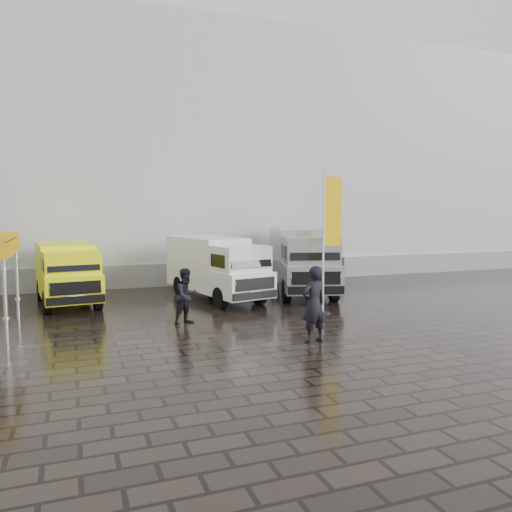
# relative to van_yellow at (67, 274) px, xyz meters

# --- Properties ---
(ground) EXTENTS (120.00, 120.00, 0.00)m
(ground) POSITION_rel_van_yellow_xyz_m (6.76, -4.87, -1.07)
(ground) COLOR black
(ground) RESTS_ON ground
(exhibition_hall) EXTENTS (44.00, 16.00, 12.00)m
(exhibition_hall) POSITION_rel_van_yellow_xyz_m (8.76, 11.13, 4.93)
(exhibition_hall) COLOR silver
(exhibition_hall) RESTS_ON ground
(hall_plinth) EXTENTS (44.00, 0.15, 1.00)m
(hall_plinth) POSITION_rel_van_yellow_xyz_m (8.76, 3.08, -0.57)
(hall_plinth) COLOR gray
(hall_plinth) RESTS_ON ground
(van_yellow) EXTENTS (2.31, 4.83, 2.15)m
(van_yellow) POSITION_rel_van_yellow_xyz_m (0.00, 0.00, 0.00)
(van_yellow) COLOR #FAFF0D
(van_yellow) RESTS_ON ground
(van_white) EXTENTS (2.90, 5.59, 2.31)m
(van_white) POSITION_rel_van_yellow_xyz_m (5.26, -0.83, 0.08)
(van_white) COLOR white
(van_white) RESTS_ON ground
(van_silver) EXTENTS (3.59, 6.30, 2.59)m
(van_silver) POSITION_rel_van_yellow_xyz_m (8.85, -0.71, 0.22)
(van_silver) COLOR #AAABAF
(van_silver) RESTS_ON ground
(flagpole) EXTENTS (0.88, 0.50, 4.58)m
(flagpole) POSITION_rel_van_yellow_xyz_m (7.94, -4.56, 1.46)
(flagpole) COLOR black
(flagpole) RESTS_ON ground
(wheelie_bin) EXTENTS (0.79, 0.79, 1.04)m
(wheelie_bin) POSITION_rel_van_yellow_xyz_m (12.22, 2.53, -0.55)
(wheelie_bin) COLOR black
(wheelie_bin) RESTS_ON ground
(person_front) EXTENTS (0.79, 0.60, 1.95)m
(person_front) POSITION_rel_van_yellow_xyz_m (5.88, -7.61, -0.10)
(person_front) COLOR black
(person_front) RESTS_ON ground
(person_tent) EXTENTS (0.99, 0.91, 1.64)m
(person_tent) POSITION_rel_van_yellow_xyz_m (3.31, -4.46, -0.25)
(person_tent) COLOR black
(person_tent) RESTS_ON ground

